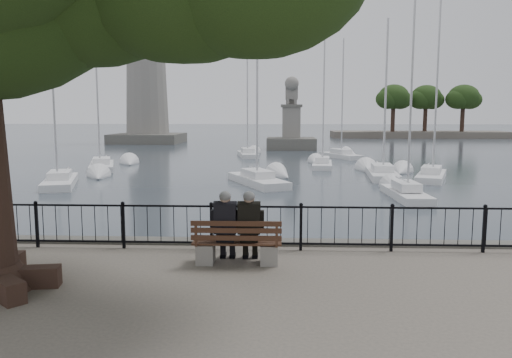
# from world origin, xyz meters

# --- Properties ---
(harbor) EXTENTS (260.00, 260.00, 1.20)m
(harbor) POSITION_xyz_m (0.00, 3.00, -0.50)
(harbor) COLOR #4F4D49
(harbor) RESTS_ON ground
(railing) EXTENTS (22.06, 0.06, 1.00)m
(railing) POSITION_xyz_m (0.00, 2.50, 0.56)
(railing) COLOR black
(railing) RESTS_ON ground
(bench) EXTENTS (1.80, 0.55, 0.95)m
(bench) POSITION_xyz_m (-0.33, 1.40, 0.33)
(bench) COLOR slate
(bench) RESTS_ON ground
(person_left) EXTENTS (0.44, 0.74, 1.50)m
(person_left) POSITION_xyz_m (-0.57, 1.50, 0.69)
(person_left) COLOR black
(person_left) RESTS_ON ground
(person_right) EXTENTS (0.44, 0.74, 1.50)m
(person_right) POSITION_xyz_m (-0.09, 1.50, 0.69)
(person_right) COLOR black
(person_right) RESTS_ON ground
(lighthouse) EXTENTS (9.45, 9.45, 29.08)m
(lighthouse) POSITION_xyz_m (-18.00, 62.00, 11.20)
(lighthouse) COLOR #4F4D49
(lighthouse) RESTS_ON ground
(lion_monument) EXTENTS (5.61, 5.61, 8.38)m
(lion_monument) POSITION_xyz_m (2.00, 49.94, 1.08)
(lion_monument) COLOR #4F4D49
(lion_monument) RESTS_ON ground
(sailboat_a) EXTENTS (3.26, 5.85, 10.46)m
(sailboat_a) POSITION_xyz_m (-11.88, 19.15, -0.69)
(sailboat_a) COLOR white
(sailboat_a) RESTS_ON ground
(sailboat_b) EXTENTS (3.92, 6.04, 12.52)m
(sailboat_b) POSITION_xyz_m (-0.70, 20.14, -0.65)
(sailboat_b) COLOR white
(sailboat_b) RESTS_ON ground
(sailboat_c) EXTENTS (1.51, 4.85, 9.67)m
(sailboat_c) POSITION_xyz_m (6.67, 15.67, -0.69)
(sailboat_c) COLOR white
(sailboat_c) RESTS_ON ground
(sailboat_d) EXTENTS (2.23, 6.13, 10.09)m
(sailboat_d) POSITION_xyz_m (7.15, 23.65, -0.71)
(sailboat_d) COLOR white
(sailboat_d) RESTS_ON ground
(sailboat_e) EXTENTS (3.38, 6.10, 12.36)m
(sailboat_e) POSITION_xyz_m (-12.54, 27.73, -0.65)
(sailboat_e) COLOR white
(sailboat_e) RESTS_ON ground
(sailboat_f) EXTENTS (1.89, 5.19, 11.31)m
(sailboat_f) POSITION_xyz_m (3.86, 29.65, -0.66)
(sailboat_f) COLOR white
(sailboat_f) RESTS_ON ground
(sailboat_g) EXTENTS (3.66, 5.58, 10.98)m
(sailboat_g) POSITION_xyz_m (6.32, 38.14, -0.68)
(sailboat_g) COLOR white
(sailboat_g) RESTS_ON ground
(sailboat_h) EXTENTS (2.43, 5.66, 12.65)m
(sailboat_h) POSITION_xyz_m (-2.42, 39.15, -0.63)
(sailboat_h) COLOR white
(sailboat_h) RESTS_ON ground
(sailboat_i) EXTENTS (3.33, 5.60, 12.25)m
(sailboat_i) POSITION_xyz_m (10.01, 22.79, -0.64)
(sailboat_i) COLOR white
(sailboat_i) RESTS_ON ground
(far_shore) EXTENTS (30.00, 8.60, 9.18)m
(far_shore) POSITION_xyz_m (25.54, 79.46, 3.00)
(far_shore) COLOR #5B554C
(far_shore) RESTS_ON ground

